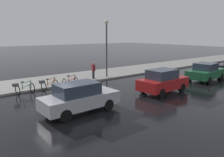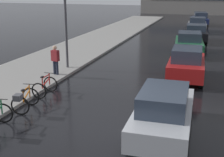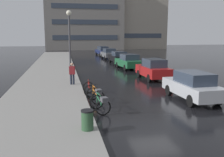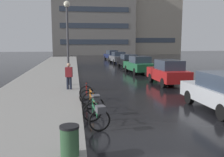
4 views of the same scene
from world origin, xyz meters
The scene contains 16 objects.
ground_plane centered at (0.00, 0.00, 0.00)m, with size 140.00×140.00×0.00m, color black.
sidewalk_kerb centered at (-6.00, 10.00, 0.07)m, with size 4.80×60.00×0.14m, color gray.
bicycle_nearest centered at (-3.15, -1.09, 0.49)m, with size 0.91×1.44×0.95m.
bicycle_second centered at (-3.14, 0.73, 0.49)m, with size 0.92×1.41×0.95m.
bicycle_third centered at (-3.32, 2.67, 0.40)m, with size 0.74×1.10×0.94m.
car_silver centered at (2.34, 0.31, 0.82)m, with size 1.87×4.30×1.63m.
car_red centered at (2.52, 7.06, 0.86)m, with size 1.91×3.97×1.71m.
car_green centered at (2.17, 13.55, 0.80)m, with size 2.29×4.44×1.62m.
car_black centered at (2.34, 19.19, 0.77)m, with size 2.17×4.23×1.52m.
car_grey centered at (2.15, 25.14, 0.80)m, with size 2.12×3.92×1.58m.
car_navy centered at (2.21, 31.76, 0.81)m, with size 2.24×4.56×1.59m.
pedestrian centered at (-4.22, 5.48, 0.97)m, with size 0.44×0.31×1.71m.
streetlamp centered at (-4.29, 7.06, 3.61)m, with size 0.40×0.40×5.49m.
trash_bin centered at (-4.02, -3.42, 0.46)m, with size 0.48×0.48×0.91m.
building_facade_main centered at (0.59, 50.12, 8.25)m, with size 18.46×7.57×16.51m.
building_facade_side centered at (12.71, 51.71, 9.31)m, with size 17.50×7.49×18.62m.
Camera 4 is at (-3.84, -9.34, 2.93)m, focal length 40.00 mm.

